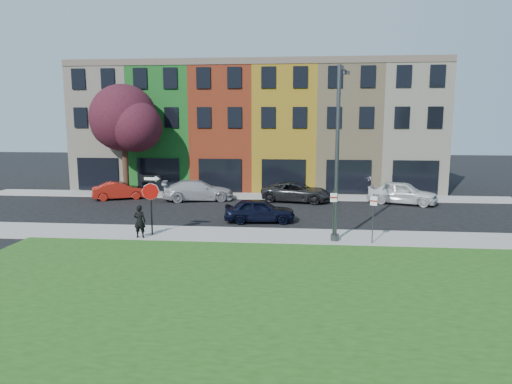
# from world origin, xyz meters

# --- Properties ---
(ground) EXTENTS (120.00, 120.00, 0.00)m
(ground) POSITION_xyz_m (0.00, 0.00, 0.00)
(ground) COLOR black
(ground) RESTS_ON ground
(sidewalk_near) EXTENTS (40.00, 3.00, 0.12)m
(sidewalk_near) POSITION_xyz_m (2.00, 3.00, 0.06)
(sidewalk_near) COLOR gray
(sidewalk_near) RESTS_ON ground
(sidewalk_far) EXTENTS (40.00, 2.40, 0.12)m
(sidewalk_far) POSITION_xyz_m (-3.00, 15.00, 0.06)
(sidewalk_far) COLOR gray
(sidewalk_far) RESTS_ON ground
(rowhouse_block) EXTENTS (30.00, 10.12, 10.00)m
(rowhouse_block) POSITION_xyz_m (-2.50, 21.18, 4.99)
(rowhouse_block) COLOR #BFB49E
(rowhouse_block) RESTS_ON ground
(stop_sign) EXTENTS (1.05, 0.14, 3.01)m
(stop_sign) POSITION_xyz_m (-6.08, 2.46, 2.27)
(stop_sign) COLOR black
(stop_sign) RESTS_ON sidewalk_near
(man) EXTENTS (0.60, 0.40, 1.62)m
(man) POSITION_xyz_m (-6.49, 1.90, 0.93)
(man) COLOR black
(man) RESTS_ON sidewalk_near
(sedan_near) EXTENTS (2.46, 4.37, 1.37)m
(sedan_near) POSITION_xyz_m (-1.02, 6.38, 0.69)
(sedan_near) COLOR black
(sedan_near) RESTS_ON ground
(parked_car_red) EXTENTS (4.28, 4.94, 1.29)m
(parked_car_red) POSITION_xyz_m (-11.98, 13.04, 0.65)
(parked_car_red) COLOR maroon
(parked_car_red) RESTS_ON ground
(parked_car_silver) EXTENTS (4.40, 6.06, 1.49)m
(parked_car_silver) POSITION_xyz_m (-6.09, 13.05, 0.74)
(parked_car_silver) COLOR #A4A3A8
(parked_car_silver) RESTS_ON ground
(parked_car_dark) EXTENTS (4.10, 5.83, 1.39)m
(parked_car_dark) POSITION_xyz_m (1.08, 13.30, 0.70)
(parked_car_dark) COLOR black
(parked_car_dark) RESTS_ON ground
(parked_car_white) EXTENTS (4.96, 5.91, 1.59)m
(parked_car_white) POSITION_xyz_m (8.42, 13.07, 0.79)
(parked_car_white) COLOR silver
(parked_car_white) RESTS_ON ground
(street_lamp) EXTENTS (0.90, 2.53, 8.16)m
(street_lamp) POSITION_xyz_m (3.00, 2.44, 4.24)
(street_lamp) COLOR #404244
(street_lamp) RESTS_ON sidewalk_near
(parking_sign_a) EXTENTS (0.32, 0.09, 2.44)m
(parking_sign_a) POSITION_xyz_m (2.84, 2.14, 1.62)
(parking_sign_a) COLOR #404244
(parking_sign_a) RESTS_ON sidewalk_near
(parking_sign_b) EXTENTS (0.30, 0.16, 2.34)m
(parking_sign_b) POSITION_xyz_m (4.65, 1.89, 1.57)
(parking_sign_b) COLOR #404244
(parking_sign_b) RESTS_ON sidewalk_near
(tree_purple) EXTENTS (5.98, 5.23, 8.34)m
(tree_purple) POSITION_xyz_m (-11.82, 14.25, 5.83)
(tree_purple) COLOR black
(tree_purple) RESTS_ON sidewalk_far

